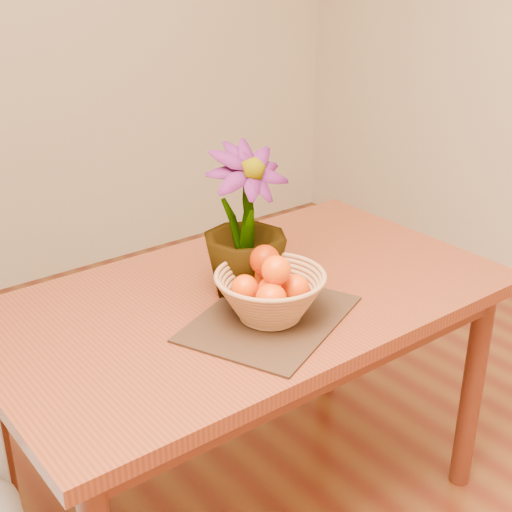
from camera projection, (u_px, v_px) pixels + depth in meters
table at (248, 322)px, 1.94m from camera, size 1.40×0.80×0.75m
placemat at (270, 318)px, 1.78m from camera, size 0.52×0.46×0.01m
wicker_basket at (270, 298)px, 1.75m from camera, size 0.28×0.28×0.11m
orange_pile at (269, 278)px, 1.73m from camera, size 0.17×0.17×0.14m
potted_plant at (245, 222)px, 1.84m from camera, size 0.23×0.23×0.40m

